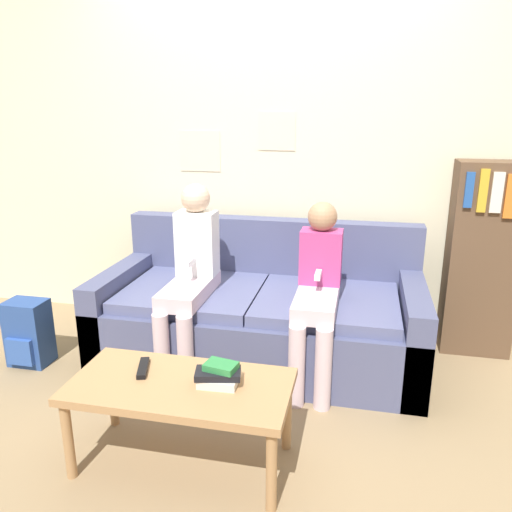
{
  "coord_description": "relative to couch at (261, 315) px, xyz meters",
  "views": [
    {
      "loc": [
        0.6,
        -2.3,
        1.54
      ],
      "look_at": [
        0.0,
        0.44,
        0.71
      ],
      "focal_mm": 35.0,
      "sensor_mm": 36.0,
      "label": 1
    }
  ],
  "objects": [
    {
      "name": "ground_plane",
      "position": [
        0.0,
        -0.58,
        -0.27
      ],
      "size": [
        10.0,
        10.0,
        0.0
      ],
      "primitive_type": "plane",
      "color": "#937A56"
    },
    {
      "name": "wall_back",
      "position": [
        -0.0,
        0.55,
        1.03
      ],
      "size": [
        8.0,
        0.06,
        2.6
      ],
      "color": "beige",
      "rests_on": "ground_plane"
    },
    {
      "name": "couch",
      "position": [
        0.0,
        0.0,
        0.0
      ],
      "size": [
        1.98,
        0.92,
        0.83
      ],
      "color": "#4C5175",
      "rests_on": "ground_plane"
    },
    {
      "name": "coffee_table",
      "position": [
        -0.13,
        -1.09,
        0.08
      ],
      "size": [
        0.96,
        0.47,
        0.4
      ],
      "color": "#AD7F51",
      "rests_on": "ground_plane"
    },
    {
      "name": "person_left",
      "position": [
        -0.39,
        -0.21,
        0.34
      ],
      "size": [
        0.24,
        0.61,
        1.11
      ],
      "color": "silver",
      "rests_on": "ground_plane"
    },
    {
      "name": "person_right",
      "position": [
        0.37,
        -0.22,
        0.3
      ],
      "size": [
        0.24,
        0.61,
        1.03
      ],
      "color": "silver",
      "rests_on": "ground_plane"
    },
    {
      "name": "tv_remote",
      "position": [
        -0.33,
        -1.02,
        0.14
      ],
      "size": [
        0.09,
        0.17,
        0.02
      ],
      "rotation": [
        0.0,
        0.0,
        0.31
      ],
      "color": "black",
      "rests_on": "coffee_table"
    },
    {
      "name": "book_stack",
      "position": [
        0.04,
        -1.06,
        0.17
      ],
      "size": [
        0.21,
        0.15,
        0.09
      ],
      "color": "silver",
      "rests_on": "coffee_table"
    },
    {
      "name": "bookshelf",
      "position": [
        1.36,
        0.37,
        0.35
      ],
      "size": [
        0.42,
        0.27,
        1.24
      ],
      "color": "brown",
      "rests_on": "ground_plane"
    },
    {
      "name": "backpack",
      "position": [
        -1.38,
        -0.42,
        -0.07
      ],
      "size": [
        0.24,
        0.21,
        0.41
      ],
      "color": "#284789",
      "rests_on": "ground_plane"
    }
  ]
}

